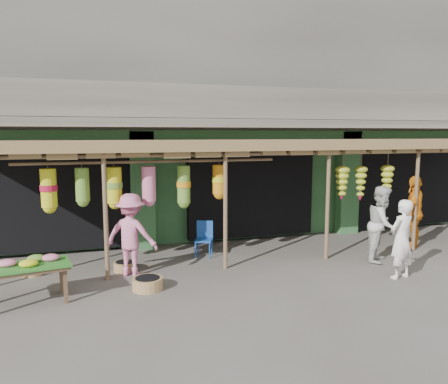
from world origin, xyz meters
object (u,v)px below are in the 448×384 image
object	(u,v)px
person_front	(401,239)
person_shopper	(131,235)
blue_chair	(204,237)
person_right	(382,224)
flower_table	(29,267)
person_vendor	(414,212)

from	to	relation	value
person_front	person_shopper	bearing A→B (deg)	-32.52
blue_chair	person_front	world-z (taller)	person_front
blue_chair	person_right	size ratio (longest dim) A/B	0.48
person_right	person_shopper	distance (m)	5.66
flower_table	person_vendor	xyz separation A→B (m)	(9.00, 1.06, 0.29)
flower_table	person_right	size ratio (longest dim) A/B	0.83
flower_table	blue_chair	world-z (taller)	blue_chair
person_shopper	person_right	bearing A→B (deg)	-159.01
blue_chair	person_front	xyz separation A→B (m)	(3.39, -2.83, 0.35)
blue_chair	person_shopper	distance (m)	2.10
blue_chair	person_shopper	world-z (taller)	person_shopper
person_vendor	blue_chair	bearing A→B (deg)	-47.58
person_front	person_shopper	world-z (taller)	person_shopper
blue_chair	person_vendor	xyz separation A→B (m)	(5.33, -0.93, 0.47)
flower_table	person_right	distance (m)	7.46
person_right	person_shopper	xyz separation A→B (m)	(-5.62, 0.72, -0.02)
person_right	person_shopper	world-z (taller)	person_right
person_front	person_right	xyz separation A→B (m)	(0.40, 1.14, 0.07)
flower_table	person_shopper	distance (m)	2.11
flower_table	person_vendor	size ratio (longest dim) A/B	0.78
person_shopper	blue_chair	bearing A→B (deg)	-123.82
flower_table	person_shopper	bearing A→B (deg)	19.35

